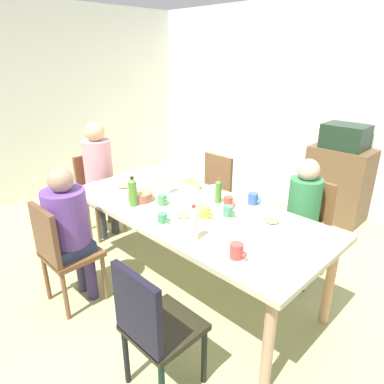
% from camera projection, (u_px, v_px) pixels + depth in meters
% --- Properties ---
extents(ground_plane, '(7.30, 7.30, 0.00)m').
position_uv_depth(ground_plane, '(192.00, 286.00, 3.11)').
color(ground_plane, tan).
extents(wall_back, '(6.33, 0.12, 2.60)m').
position_uv_depth(wall_back, '(337.00, 108.00, 4.30)').
color(wall_back, silver).
rests_on(wall_back, ground_plane).
extents(wall_left, '(0.12, 5.22, 2.60)m').
position_uv_depth(wall_left, '(29.00, 104.00, 4.65)').
color(wall_left, silver).
rests_on(wall_left, ground_plane).
extents(dining_table, '(2.27, 1.01, 0.76)m').
position_uv_depth(dining_table, '(192.00, 217.00, 2.85)').
color(dining_table, '#C3B995').
rests_on(dining_table, ground_plane).
extents(chair_0, '(0.40, 0.40, 0.90)m').
position_uv_depth(chair_0, '(305.00, 223.00, 3.13)').
color(chair_0, brown).
rests_on(chair_0, ground_plane).
extents(person_0, '(0.30, 0.30, 1.13)m').
position_uv_depth(person_0, '(302.00, 210.00, 3.00)').
color(person_0, brown).
rests_on(person_0, ground_plane).
extents(chair_1, '(0.40, 0.40, 0.90)m').
position_uv_depth(chair_1, '(212.00, 191.00, 3.87)').
color(chair_1, brown).
rests_on(chair_1, ground_plane).
extents(chair_2, '(0.40, 0.40, 0.90)m').
position_uv_depth(chair_2, '(153.00, 325.00, 1.96)').
color(chair_2, black).
rests_on(chair_2, ground_plane).
extents(chair_3, '(0.40, 0.40, 0.90)m').
position_uv_depth(chair_3, '(97.00, 189.00, 3.91)').
color(chair_3, brown).
rests_on(chair_3, ground_plane).
extents(person_3, '(0.30, 0.30, 1.28)m').
position_uv_depth(person_3, '(99.00, 170.00, 3.76)').
color(person_3, '#3D393E').
rests_on(person_3, ground_plane).
extents(chair_4, '(0.40, 0.40, 0.90)m').
position_uv_depth(chair_4, '(61.00, 250.00, 2.71)').
color(chair_4, brown).
rests_on(chair_4, ground_plane).
extents(person_4, '(0.33, 0.33, 1.17)m').
position_uv_depth(person_4, '(68.00, 224.00, 2.69)').
color(person_4, '#312D49').
rests_on(person_4, ground_plane).
extents(plate_0, '(0.22, 0.22, 0.04)m').
position_uv_depth(plate_0, '(184.00, 217.00, 2.66)').
color(plate_0, white).
rests_on(plate_0, dining_table).
extents(plate_1, '(0.25, 0.25, 0.04)m').
position_uv_depth(plate_1, '(124.00, 187.00, 3.26)').
color(plate_1, white).
rests_on(plate_1, dining_table).
extents(plate_2, '(0.21, 0.21, 0.04)m').
position_uv_depth(plate_2, '(272.00, 222.00, 2.58)').
color(plate_2, silver).
rests_on(plate_2, dining_table).
extents(bowl_0, '(0.21, 0.21, 0.09)m').
position_uv_depth(bowl_0, '(140.00, 195.00, 2.98)').
color(bowl_0, '#9D5C49').
rests_on(bowl_0, dining_table).
extents(bowl_1, '(0.17, 0.17, 0.10)m').
position_uv_depth(bowl_1, '(191.00, 184.00, 3.21)').
color(bowl_1, beige).
rests_on(bowl_1, dining_table).
extents(cup_0, '(0.11, 0.08, 0.09)m').
position_uv_depth(cup_0, '(228.00, 202.00, 2.83)').
color(cup_0, '#C9463D').
rests_on(cup_0, dining_table).
extents(cup_1, '(0.12, 0.08, 0.10)m').
position_uv_depth(cup_1, '(237.00, 251.00, 2.14)').
color(cup_1, '#C4453B').
rests_on(cup_1, dining_table).
extents(cup_2, '(0.11, 0.08, 0.09)m').
position_uv_depth(cup_2, '(162.00, 200.00, 2.89)').
color(cup_2, '#4F8D61').
rests_on(cup_2, dining_table).
extents(cup_3, '(0.12, 0.09, 0.09)m').
position_uv_depth(cup_3, '(214.00, 191.00, 3.07)').
color(cup_3, white).
rests_on(cup_3, dining_table).
extents(cup_4, '(0.11, 0.07, 0.07)m').
position_uv_depth(cup_4, '(163.00, 218.00, 2.59)').
color(cup_4, '#42885A').
rests_on(cup_4, dining_table).
extents(cup_5, '(0.12, 0.09, 0.10)m').
position_uv_depth(cup_5, '(253.00, 199.00, 2.90)').
color(cup_5, '#375CA5').
rests_on(cup_5, dining_table).
extents(cup_6, '(0.11, 0.08, 0.08)m').
position_uv_depth(cup_6, '(228.00, 211.00, 2.69)').
color(cup_6, '#448566').
rests_on(cup_6, dining_table).
extents(cup_7, '(0.12, 0.09, 0.09)m').
position_uv_depth(cup_7, '(205.00, 212.00, 2.67)').
color(cup_7, yellow).
rests_on(cup_7, dining_table).
extents(bottle_0, '(0.06, 0.06, 0.22)m').
position_uv_depth(bottle_0, '(218.00, 191.00, 2.91)').
color(bottle_0, '#447F2E').
rests_on(bottle_0, dining_table).
extents(bottle_1, '(0.07, 0.07, 0.25)m').
position_uv_depth(bottle_1, '(133.00, 192.00, 2.85)').
color(bottle_1, '#50852F').
rests_on(bottle_1, dining_table).
extents(bottle_2, '(0.06, 0.06, 0.25)m').
position_uv_depth(bottle_2, '(166.00, 181.00, 3.09)').
color(bottle_2, silver).
rests_on(bottle_2, dining_table).
extents(bottle_3, '(0.06, 0.06, 0.26)m').
position_uv_depth(bottle_3, '(194.00, 224.00, 2.32)').
color(bottle_3, silver).
rests_on(bottle_3, dining_table).
extents(side_cabinet, '(0.70, 0.44, 0.90)m').
position_uv_depth(side_cabinet, '(337.00, 184.00, 4.24)').
color(side_cabinet, brown).
rests_on(side_cabinet, ground_plane).
extents(microwave, '(0.48, 0.36, 0.28)m').
position_uv_depth(microwave, '(345.00, 136.00, 4.02)').
color(microwave, '#1C3020').
rests_on(microwave, side_cabinet).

